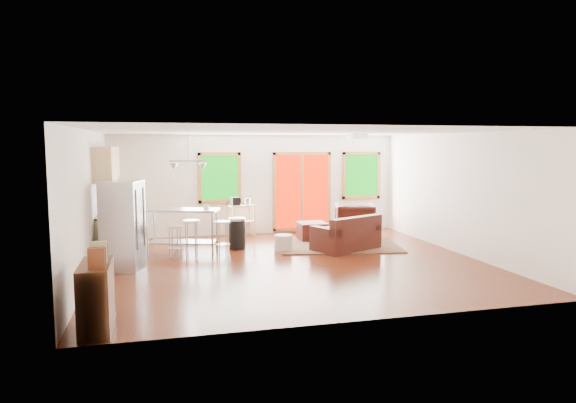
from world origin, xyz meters
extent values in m
cube|color=#3C1407|center=(0.00, 0.00, -0.01)|extent=(7.50, 7.00, 0.02)
cube|color=white|center=(0.00, 0.00, 2.61)|extent=(7.50, 7.00, 0.02)
cube|color=white|center=(0.00, 3.51, 1.30)|extent=(7.50, 0.02, 2.60)
cube|color=white|center=(-3.76, 0.00, 1.30)|extent=(0.02, 7.00, 2.60)
cube|color=white|center=(3.76, 0.00, 1.30)|extent=(0.02, 7.00, 2.60)
cube|color=white|center=(0.00, -3.51, 1.30)|extent=(7.50, 0.02, 2.60)
cube|color=#09500A|center=(-1.00, 3.46, 1.50)|extent=(0.94, 0.02, 1.14)
cube|color=#AB6B2F|center=(-1.00, 3.46, 2.11)|extent=(1.10, 0.05, 0.08)
cube|color=#AB6B2F|center=(-1.00, 3.46, 0.89)|extent=(1.10, 0.05, 0.08)
cube|color=#AB6B2F|center=(-1.51, 3.46, 1.50)|extent=(0.08, 0.05, 1.30)
cube|color=#AB6B2F|center=(-0.49, 3.46, 1.50)|extent=(0.08, 0.05, 1.30)
cube|color=#A51000|center=(1.20, 3.46, 1.10)|extent=(1.44, 0.02, 1.94)
cube|color=#AB6B2F|center=(1.20, 3.46, 2.11)|extent=(1.60, 0.05, 0.08)
cube|color=#AB6B2F|center=(1.20, 3.46, 0.09)|extent=(1.60, 0.05, 0.08)
cube|color=#AB6B2F|center=(0.44, 3.46, 1.10)|extent=(0.08, 0.05, 2.10)
cube|color=#AB6B2F|center=(1.96, 3.46, 1.10)|extent=(0.08, 0.05, 2.10)
cube|color=#AB6B2F|center=(1.20, 3.46, 1.10)|extent=(0.08, 0.05, 1.94)
cube|color=#09500A|center=(2.90, 3.46, 1.50)|extent=(0.94, 0.02, 1.14)
cube|color=#AB6B2F|center=(2.90, 3.46, 2.11)|extent=(1.10, 0.05, 0.08)
cube|color=#AB6B2F|center=(2.90, 3.46, 0.89)|extent=(1.10, 0.05, 0.08)
cube|color=#AB6B2F|center=(2.39, 3.46, 1.50)|extent=(0.08, 0.05, 1.30)
cube|color=#AB6B2F|center=(3.41, 3.46, 1.50)|extent=(0.08, 0.05, 1.30)
cube|color=#455733|center=(1.50, 1.50, 0.01)|extent=(3.08, 2.56, 0.03)
cube|color=black|center=(1.50, 0.93, 0.20)|extent=(1.67, 1.37, 0.41)
cube|color=black|center=(1.63, 0.65, 0.59)|extent=(1.41, 0.79, 0.37)
cube|color=black|center=(0.92, 0.67, 0.49)|extent=(0.53, 0.83, 0.16)
cube|color=black|center=(2.07, 1.20, 0.49)|extent=(0.53, 0.83, 0.16)
cube|color=black|center=(1.19, 0.84, 0.47)|extent=(0.77, 0.74, 0.12)
cube|color=black|center=(1.77, 1.11, 0.47)|extent=(0.77, 0.74, 0.12)
cube|color=#3C1F0F|center=(1.75, 2.06, 0.36)|extent=(1.11, 0.92, 0.04)
cube|color=#3C1F0F|center=(1.47, 1.70, 0.17)|extent=(0.08, 0.08, 0.34)
cube|color=#3C1F0F|center=(2.20, 2.03, 0.17)|extent=(0.08, 0.08, 0.34)
cube|color=#3C1F0F|center=(1.29, 2.08, 0.17)|extent=(0.08, 0.08, 0.34)
cube|color=#3C1F0F|center=(2.02, 2.42, 0.17)|extent=(0.08, 0.08, 0.34)
imported|color=black|center=(2.24, 2.28, 0.48)|extent=(1.15, 1.11, 0.97)
cube|color=black|center=(1.12, 2.25, 0.22)|extent=(0.68, 0.68, 0.44)
cylinder|color=beige|center=(0.12, 1.18, 0.18)|extent=(0.42, 0.42, 0.36)
imported|color=silver|center=(1.75, 2.00, 0.48)|extent=(0.21, 0.21, 0.16)
sphere|color=#B63513|center=(1.78, 2.01, 0.61)|extent=(0.08, 0.08, 0.06)
sphere|color=#B63513|center=(1.72, 2.00, 0.63)|extent=(0.08, 0.08, 0.06)
sphere|color=#B63513|center=(1.76, 2.04, 0.65)|extent=(0.08, 0.08, 0.06)
imported|color=brown|center=(2.08, 1.70, 0.54)|extent=(0.22, 0.05, 0.29)
cube|color=tan|center=(-3.45, 1.70, 0.45)|extent=(0.60, 2.20, 0.90)
cube|color=black|center=(-3.45, 1.70, 0.92)|extent=(0.64, 2.24, 0.04)
cube|color=tan|center=(-3.57, 1.70, 1.95)|extent=(0.36, 2.20, 0.70)
cylinder|color=#B7BABC|center=(-3.45, 1.20, 1.03)|extent=(0.12, 0.12, 0.18)
cube|color=black|center=(-3.45, 2.10, 1.04)|extent=(0.22, 0.18, 0.20)
cube|color=#B7BABC|center=(-3.20, 0.24, 0.84)|extent=(0.83, 0.82, 1.68)
cube|color=gray|center=(-2.89, 0.15, 0.84)|extent=(0.20, 0.59, 1.64)
cylinder|color=gray|center=(-2.93, -0.05, 0.98)|extent=(0.03, 0.03, 1.12)
cylinder|color=gray|center=(-2.82, 0.34, 0.98)|extent=(0.03, 0.03, 1.12)
cube|color=#B7BABC|center=(-2.06, 1.44, 0.95)|extent=(1.65, 1.05, 0.04)
cube|color=gray|center=(-2.06, 1.44, 0.26)|extent=(1.53, 0.94, 0.03)
cylinder|color=gray|center=(-2.79, 1.42, 0.47)|extent=(0.05, 0.05, 0.93)
cylinder|color=gray|center=(-1.46, 1.00, 0.47)|extent=(0.05, 0.05, 0.93)
cylinder|color=gray|center=(-2.65, 1.87, 0.47)|extent=(0.05, 0.05, 0.93)
cylinder|color=gray|center=(-1.32, 1.45, 0.47)|extent=(0.05, 0.05, 0.93)
imported|color=white|center=(-1.55, 1.35, 1.02)|extent=(0.16, 0.15, 0.14)
cylinder|color=#B7BABC|center=(-2.23, 1.04, 0.66)|extent=(0.41, 0.41, 0.04)
cylinder|color=gray|center=(-2.18, 1.15, 0.32)|extent=(0.03, 0.03, 0.64)
cylinder|color=gray|center=(-2.34, 1.09, 0.32)|extent=(0.03, 0.03, 0.64)
cylinder|color=gray|center=(-2.28, 0.93, 0.32)|extent=(0.03, 0.03, 0.64)
cylinder|color=gray|center=(-2.12, 0.99, 0.32)|extent=(0.03, 0.03, 0.64)
cylinder|color=gray|center=(-2.23, 1.04, 0.21)|extent=(0.37, 0.37, 0.01)
cylinder|color=#B7BABC|center=(-1.89, 1.17, 0.74)|extent=(0.44, 0.44, 0.04)
cylinder|color=gray|center=(-1.77, 1.24, 0.36)|extent=(0.03, 0.03, 0.72)
cylinder|color=gray|center=(-1.96, 1.29, 0.36)|extent=(0.03, 0.03, 0.72)
cylinder|color=gray|center=(-2.01, 1.10, 0.36)|extent=(0.03, 0.03, 0.72)
cylinder|color=gray|center=(-1.82, 1.05, 0.36)|extent=(0.03, 0.03, 0.72)
cylinder|color=gray|center=(-1.89, 1.17, 0.23)|extent=(0.40, 0.40, 0.02)
cylinder|color=#B7BABC|center=(-1.23, 1.12, 0.71)|extent=(0.37, 0.37, 0.04)
cylinder|color=gray|center=(-1.15, 1.22, 0.34)|extent=(0.03, 0.03, 0.69)
cylinder|color=gray|center=(-1.33, 1.20, 0.34)|extent=(0.03, 0.03, 0.69)
cylinder|color=gray|center=(-1.32, 1.02, 0.34)|extent=(0.03, 0.03, 0.69)
cylinder|color=gray|center=(-1.13, 1.03, 0.34)|extent=(0.03, 0.03, 0.69)
cylinder|color=gray|center=(-1.23, 1.12, 0.22)|extent=(0.34, 0.34, 0.02)
cylinder|color=black|center=(-0.84, 1.64, 0.33)|extent=(0.49, 0.49, 0.66)
cylinder|color=#B7BABC|center=(-0.84, 1.64, 0.68)|extent=(0.50, 0.50, 0.05)
cube|color=tan|center=(-0.47, 3.28, 0.78)|extent=(0.74, 0.56, 0.04)
cube|color=tan|center=(-0.47, 3.28, 0.38)|extent=(0.70, 0.53, 0.03)
cube|color=tan|center=(-0.71, 3.05, 0.40)|extent=(0.05, 0.05, 0.79)
cube|color=tan|center=(-0.16, 3.18, 0.40)|extent=(0.05, 0.05, 0.79)
cube|color=tan|center=(-0.79, 3.38, 0.40)|extent=(0.05, 0.05, 0.79)
cube|color=tan|center=(-0.24, 3.51, 0.40)|extent=(0.05, 0.05, 0.79)
cube|color=black|center=(-0.64, 3.24, 0.91)|extent=(0.25, 0.23, 0.21)
cylinder|color=#B7BABC|center=(-0.31, 3.32, 0.89)|extent=(0.18, 0.18, 0.17)
cube|color=#3C1F0F|center=(-3.35, -2.97, 0.43)|extent=(0.38, 0.97, 0.86)
cube|color=brown|center=(-3.29, -3.29, 0.99)|extent=(0.19, 0.06, 0.26)
cube|color=navy|center=(-3.30, -3.13, 0.98)|extent=(0.19, 0.06, 0.24)
cube|color=tan|center=(-3.30, -2.96, 1.00)|extent=(0.19, 0.06, 0.28)
cube|color=brown|center=(-3.30, -2.80, 0.97)|extent=(0.19, 0.06, 0.22)
cube|color=white|center=(1.60, 0.60, 2.53)|extent=(0.35, 0.35, 0.12)
cylinder|color=gray|center=(-1.90, 1.50, 2.30)|extent=(0.02, 0.02, 0.60)
cube|color=gray|center=(-1.90, 1.50, 2.00)|extent=(0.80, 0.04, 0.03)
cone|color=#B7BABC|center=(-2.20, 1.50, 1.88)|extent=(0.18, 0.18, 0.14)
cone|color=#B7BABC|center=(-1.60, 1.50, 1.88)|extent=(0.18, 0.18, 0.14)
camera|label=1|loc=(-2.57, -9.69, 2.35)|focal=32.00mm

